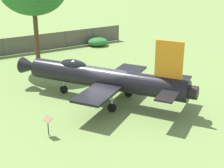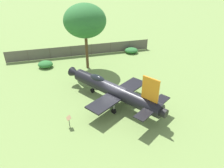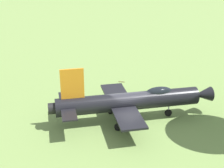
% 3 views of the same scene
% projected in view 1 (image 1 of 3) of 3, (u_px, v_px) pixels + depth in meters
% --- Properties ---
extents(ground_plane, '(200.00, 200.00, 0.00)m').
position_uv_depth(ground_plane, '(106.00, 101.00, 24.43)').
color(ground_plane, '#75934C').
extents(display_jet, '(10.01, 12.17, 4.85)m').
position_uv_depth(display_jet, '(101.00, 77.00, 23.95)').
color(display_jet, black).
rests_on(display_jet, ground_plane).
extents(perimeter_fence, '(8.50, 22.87, 1.89)m').
position_uv_depth(perimeter_fence, '(20.00, 45.00, 35.62)').
color(perimeter_fence, '#4C4238').
rests_on(perimeter_fence, ground_plane).
extents(shrub_by_tree, '(2.04, 2.31, 0.91)m').
position_uv_depth(shrub_by_tree, '(98.00, 42.00, 39.15)').
color(shrub_by_tree, '#2D7033').
rests_on(shrub_by_tree, ground_plane).
extents(info_plaque, '(0.72, 0.65, 1.14)m').
position_uv_depth(info_plaque, '(48.00, 122.00, 19.52)').
color(info_plaque, '#333333').
rests_on(info_plaque, ground_plane).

